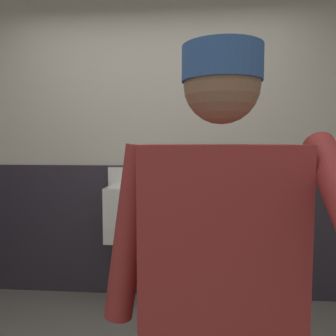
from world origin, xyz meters
TOP-DOWN VIEW (x-y plane):
  - wall_back at (0.00, 1.58)m, footprint 4.88×0.12m
  - wainscot_band_back at (0.00, 1.50)m, footprint 4.28×0.03m
  - urinal_solo at (-0.22, 1.36)m, footprint 0.40×0.34m
  - person at (0.42, -0.41)m, footprint 0.69×0.60m

SIDE VIEW (x-z plane):
  - wainscot_band_back at x=0.00m, z-range 0.00..1.16m
  - urinal_solo at x=-0.22m, z-range 0.16..1.40m
  - person at x=0.42m, z-range 0.15..1.81m
  - wall_back at x=0.00m, z-range 0.00..2.74m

